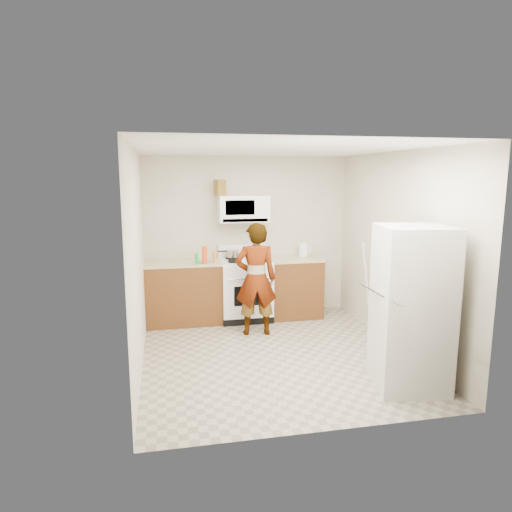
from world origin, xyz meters
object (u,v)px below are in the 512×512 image
object	(u,v)px
person	(256,279)
fridge	(411,308)
kettle	(304,250)
saucepan	(232,253)
microwave	(243,209)
gas_range	(245,288)

from	to	relation	value
person	fridge	distance (m)	2.27
kettle	saucepan	distance (m)	1.14
microwave	person	size ratio (longest dim) A/B	0.48
person	fridge	size ratio (longest dim) A/B	0.93
microwave	saucepan	xyz separation A→B (m)	(-0.17, 0.03, -0.69)
fridge	gas_range	bearing A→B (deg)	126.73
gas_range	microwave	distance (m)	1.22
person	fridge	world-z (taller)	fridge
fridge	kettle	xyz separation A→B (m)	(-0.31, 2.74, 0.18)
gas_range	person	bearing A→B (deg)	-88.17
gas_range	saucepan	world-z (taller)	gas_range
microwave	fridge	bearing A→B (deg)	-64.92
fridge	kettle	distance (m)	2.76
person	kettle	bearing A→B (deg)	-132.43
fridge	saucepan	xyz separation A→B (m)	(-1.45, 2.76, 0.16)
gas_range	microwave	bearing A→B (deg)	90.00
kettle	saucepan	bearing A→B (deg)	176.59
kettle	saucepan	world-z (taller)	kettle
kettle	saucepan	size ratio (longest dim) A/B	0.91
kettle	fridge	bearing A→B (deg)	-85.92
fridge	person	bearing A→B (deg)	134.15
microwave	person	world-z (taller)	microwave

